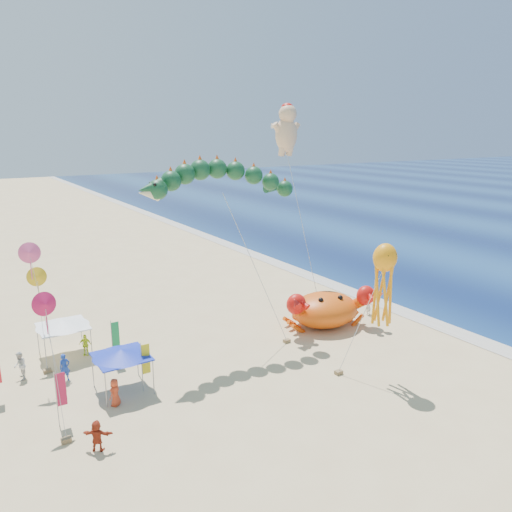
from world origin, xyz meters
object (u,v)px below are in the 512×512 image
(dragon_kite, at_px, (220,185))
(crab_inflatable, at_px, (326,308))
(canopy_white, at_px, (63,324))
(octopus_kite, at_px, (384,278))
(cherub_kite, at_px, (287,129))
(canopy_blue, at_px, (121,353))

(dragon_kite, bearing_deg, crab_inflatable, -10.66)
(crab_inflatable, distance_m, canopy_white, 20.05)
(octopus_kite, height_order, canopy_white, octopus_kite)
(cherub_kite, relative_size, canopy_blue, 5.25)
(cherub_kite, bearing_deg, dragon_kite, -148.05)
(cherub_kite, distance_m, canopy_blue, 24.98)
(octopus_kite, xyz_separation_m, canopy_blue, (-14.50, 7.09, -4.23))
(crab_inflatable, height_order, octopus_kite, octopus_kite)
(dragon_kite, height_order, cherub_kite, cherub_kite)
(crab_inflatable, height_order, dragon_kite, dragon_kite)
(canopy_white, bearing_deg, cherub_kite, 7.01)
(dragon_kite, xyz_separation_m, cherub_kite, (10.24, 6.38, 3.89))
(octopus_kite, distance_m, canopy_white, 22.07)
(canopy_blue, height_order, canopy_white, same)
(cherub_kite, xyz_separation_m, octopus_kite, (-4.38, -16.61, -9.06))
(octopus_kite, relative_size, canopy_white, 2.49)
(canopy_blue, bearing_deg, crab_inflatable, 4.99)
(crab_inflatable, xyz_separation_m, dragon_kite, (-8.64, 1.63, 10.34))
(cherub_kite, height_order, canopy_blue, cherub_kite)
(cherub_kite, height_order, canopy_white, cherub_kite)
(octopus_kite, bearing_deg, canopy_blue, 153.94)
(crab_inflatable, relative_size, octopus_kite, 0.87)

